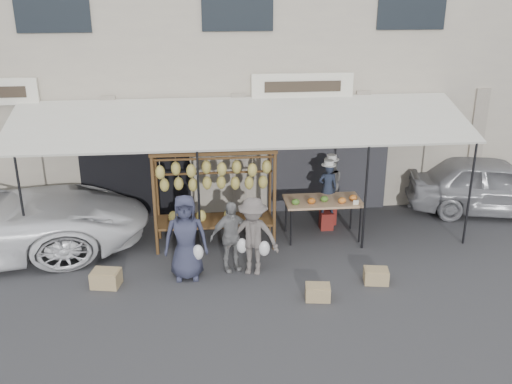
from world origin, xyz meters
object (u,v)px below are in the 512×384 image
customer_mid (231,237)px  crate_near_b (376,276)px  banana_rack (214,178)px  customer_left (186,237)px  sedan (493,185)px  produce_table (323,202)px  vendor_right (330,183)px  vendor_left (328,188)px  customer_right (253,236)px  crate_near_a (318,292)px  crate_far (106,278)px

customer_mid → crate_near_b: size_ratio=3.21×
banana_rack → customer_left: (-0.61, -1.41, -0.71)m
sedan → banana_rack: bearing=112.7°
produce_table → sedan: (4.51, 1.05, -0.16)m
crate_near_b → vendor_right: bearing=95.6°
vendor_right → vendor_left: bearing=75.6°
customer_right → crate_near_a: size_ratio=3.57×
crate_near_a → customer_left: bearing=155.8°
vendor_left → customer_right: size_ratio=0.75×
banana_rack → produce_table: size_ratio=1.53×
vendor_right → sedan: bearing=-166.9°
banana_rack → crate_far: (-2.15, -1.60, -1.41)m
customer_mid → crate_near_a: bearing=-57.3°
banana_rack → customer_right: size_ratio=1.63×
customer_right → crate_near_b: customer_right is taller
produce_table → vendor_left: vendor_left is taller
banana_rack → vendor_left: (2.61, 0.58, -0.56)m
customer_left → crate_far: 1.70m
customer_right → crate_far: bearing=-158.8°
customer_right → customer_left: bearing=-161.9°
customer_right → crate_near_b: 2.50m
sedan → vendor_left: bearing=110.8°
customer_right → crate_far: (-2.84, -0.23, -0.64)m
banana_rack → customer_right: banana_rack is taller
vendor_left → customer_left: bearing=36.9°
produce_table → banana_rack: bearing=-177.1°
produce_table → customer_mid: bearing=-148.3°
customer_mid → vendor_right: bearing=23.0°
customer_left → customer_mid: 0.90m
crate_far → customer_mid: bearing=9.3°
banana_rack → vendor_left: bearing=12.6°
produce_table → vendor_right: 0.85m
customer_left → customer_right: (1.30, 0.03, -0.06)m
banana_rack → crate_near_a: bearing=-54.3°
banana_rack → crate_near_a: banana_rack is taller
crate_near_b → sedan: bearing=39.0°
produce_table → vendor_left: size_ratio=1.43×
banana_rack → crate_near_b: (3.02, -1.99, -1.43)m
customer_left → crate_near_b: 3.74m
customer_right → sedan: 6.73m
crate_near_a → sedan: bearing=35.3°
customer_mid → banana_rack: bearing=85.2°
crate_near_a → crate_near_b: crate_near_b is taller
sedan → crate_near_b: bearing=142.1°
crate_near_a → crate_near_b: bearing=21.2°
crate_near_b → vendor_left: bearing=99.1°
customer_right → crate_near_b: bearing=1.7°
vendor_right → customer_right: size_ratio=0.76×
customer_left → customer_mid: bearing=13.2°
vendor_left → vendor_right: size_ratio=0.98×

